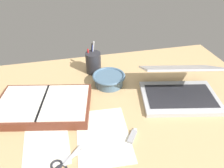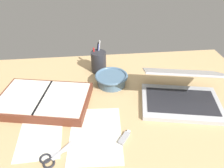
# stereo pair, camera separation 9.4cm
# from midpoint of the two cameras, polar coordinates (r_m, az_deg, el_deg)

# --- Properties ---
(desk_top) EXTENTS (1.40, 1.00, 0.02)m
(desk_top) POSITION_cam_midpoint_polar(r_m,az_deg,el_deg) (0.92, 3.10, -7.43)
(desk_top) COLOR tan
(desk_top) RESTS_ON ground
(laptop) EXTENTS (0.38, 0.34, 0.18)m
(laptop) POSITION_cam_midpoint_polar(r_m,az_deg,el_deg) (0.98, 20.36, -2.09)
(laptop) COLOR #B7B7BC
(laptop) RESTS_ON desk_top
(bowl) EXTENTS (0.16, 0.16, 0.05)m
(bowl) POSITION_cam_midpoint_polar(r_m,az_deg,el_deg) (1.04, 2.41, 1.22)
(bowl) COLOR slate
(bowl) RESTS_ON desk_top
(pen_cup) EXTENTS (0.08, 0.08, 0.16)m
(pen_cup) POSITION_cam_midpoint_polar(r_m,az_deg,el_deg) (1.13, -1.17, 5.83)
(pen_cup) COLOR #28282D
(pen_cup) RESTS_ON desk_top
(planner) EXTENTS (0.42, 0.32, 0.04)m
(planner) POSITION_cam_midpoint_polar(r_m,az_deg,el_deg) (0.96, -14.75, -4.16)
(planner) COLOR brown
(planner) RESTS_ON desk_top
(scissors) EXTENTS (0.12, 0.10, 0.01)m
(scissors) POSITION_cam_midpoint_polar(r_m,az_deg,el_deg) (0.76, -12.13, -18.66)
(scissors) COLOR #B7B7BC
(scissors) RESTS_ON desk_top
(paper_sheet_front) EXTENTS (0.20, 0.29, 0.00)m
(paper_sheet_front) POSITION_cam_midpoint_polar(r_m,az_deg,el_deg) (0.81, -0.95, -13.03)
(paper_sheet_front) COLOR silver
(paper_sheet_front) RESTS_ON desk_top
(paper_sheet_beside_planner) EXTENTS (0.16, 0.25, 0.00)m
(paper_sheet_beside_planner) POSITION_cam_midpoint_polar(r_m,az_deg,el_deg) (0.84, -15.08, -12.40)
(paper_sheet_beside_planner) COLOR silver
(paper_sheet_beside_planner) RESTS_ON desk_top
(usb_drive) EXTENTS (0.05, 0.07, 0.01)m
(usb_drive) POSITION_cam_midpoint_polar(r_m,az_deg,el_deg) (0.80, 6.70, -13.93)
(usb_drive) COLOR #99999E
(usb_drive) RESTS_ON desk_top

